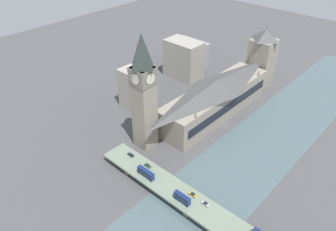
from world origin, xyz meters
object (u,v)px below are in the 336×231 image
(car_southbound_lead, at_px, (193,194))
(clock_tower, at_px, (144,91))
(double_decker_bus_lead, at_px, (182,198))
(double_decker_bus_rear, at_px, (146,173))
(victoria_tower, at_px, (262,58))
(car_northbound_mid, at_px, (205,204))
(road_bridge, at_px, (194,204))
(car_southbound_mid, at_px, (148,166))
(parliament_hall, at_px, (216,97))
(car_northbound_tail, at_px, (131,155))

(car_southbound_lead, bearing_deg, clock_tower, -18.39)
(double_decker_bus_lead, bearing_deg, double_decker_bus_rear, -0.58)
(car_southbound_lead, bearing_deg, double_decker_bus_lead, 79.05)
(victoria_tower, height_order, car_northbound_mid, victoria_tower)
(road_bridge, xyz_separation_m, car_southbound_mid, (37.93, -3.32, 1.70))
(road_bridge, xyz_separation_m, car_southbound_lead, (3.79, -3.74, 1.71))
(parliament_hall, distance_m, road_bridge, 97.18)
(car_northbound_mid, relative_size, car_northbound_tail, 0.91)
(double_decker_bus_lead, xyz_separation_m, car_southbound_lead, (-1.39, -7.16, -2.05))
(car_northbound_tail, bearing_deg, double_decker_bus_rear, 162.78)
(parliament_hall, xyz_separation_m, car_southbound_lead, (-43.15, 80.75, -8.37))
(clock_tower, bearing_deg, parliament_hall, -100.69)
(double_decker_bus_lead, xyz_separation_m, double_decker_bus_rear, (27.67, -0.28, -0.06))
(parliament_hall, relative_size, double_decker_bus_rear, 8.81)
(victoria_tower, xyz_separation_m, car_northbound_tail, (5.77, 147.42, -18.85))
(double_decker_bus_lead, distance_m, car_southbound_mid, 33.50)
(clock_tower, xyz_separation_m, car_southbound_mid, (-20.81, 18.70, -35.30))
(car_southbound_lead, bearing_deg, double_decker_bus_rear, 13.32)
(double_decker_bus_rear, relative_size, car_southbound_lead, 2.54)
(parliament_hall, bearing_deg, car_southbound_mid, 96.34)
(double_decker_bus_lead, height_order, car_northbound_mid, double_decker_bus_lead)
(double_decker_bus_lead, xyz_separation_m, car_northbound_mid, (-10.40, -6.67, -2.05))
(car_northbound_tail, bearing_deg, parliament_hall, -94.09)
(clock_tower, relative_size, car_southbound_mid, 16.41)
(car_northbound_tail, bearing_deg, car_southbound_lead, -179.17)
(double_decker_bus_lead, bearing_deg, clock_tower, -25.40)
(parliament_hall, xyz_separation_m, car_southbound_mid, (-9.01, 81.17, -8.38))
(double_decker_bus_lead, bearing_deg, car_southbound_lead, -100.95)
(clock_tower, xyz_separation_m, double_decker_bus_rear, (-25.89, 25.15, -33.30))
(double_decker_bus_rear, bearing_deg, parliament_hall, -80.86)
(road_bridge, bearing_deg, double_decker_bus_rear, 5.45)
(clock_tower, height_order, double_decker_bus_lead, clock_tower)
(clock_tower, height_order, car_northbound_tail, clock_tower)
(victoria_tower, bearing_deg, double_decker_bus_lead, 105.20)
(parliament_hall, height_order, road_bridge, parliament_hall)
(double_decker_bus_rear, bearing_deg, victoria_tower, -84.74)
(car_northbound_mid, xyz_separation_m, car_southbound_lead, (9.01, -0.49, -0.00))
(parliament_hall, distance_m, car_northbound_tail, 82.09)
(road_bridge, distance_m, car_northbound_mid, 6.39)
(parliament_hall, height_order, car_northbound_tail, parliament_hall)
(parliament_hall, distance_m, clock_tower, 69.04)
(parliament_hall, xyz_separation_m, double_decker_bus_lead, (-41.77, 87.91, -6.32))
(victoria_tower, relative_size, road_bridge, 0.40)
(victoria_tower, bearing_deg, car_northbound_tail, 87.76)
(double_decker_bus_rear, distance_m, car_southbound_lead, 29.93)
(clock_tower, xyz_separation_m, victoria_tower, (-11.74, -128.44, -16.44))
(car_southbound_mid, bearing_deg, clock_tower, -41.94)
(victoria_tower, xyz_separation_m, car_southbound_mid, (-9.07, 147.14, -18.86))
(car_southbound_mid, bearing_deg, car_northbound_mid, 179.91)
(parliament_hall, distance_m, double_decker_bus_lead, 97.53)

